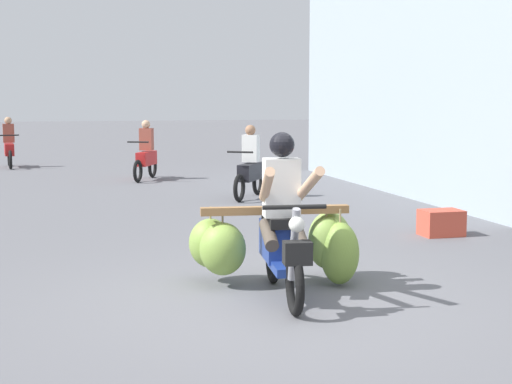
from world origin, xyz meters
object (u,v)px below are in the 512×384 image
motorbike_distant_ahead_left (250,168)px  produce_crate (441,223)px  motorbike_distant_far_ahead (9,147)px  motorbike_main_loaded (282,239)px  motorbike_distant_ahead_right (146,156)px

motorbike_distant_ahead_left → produce_crate: (1.57, -4.59, -0.39)m
produce_crate → motorbike_distant_far_ahead: bearing=117.0°
produce_crate → motorbike_main_loaded: bearing=-143.5°
motorbike_distant_ahead_left → motorbike_distant_far_ahead: 9.34m
motorbike_distant_far_ahead → produce_crate: size_ratio=2.89×
produce_crate → motorbike_distant_ahead_right: bearing=110.4°
produce_crate → motorbike_distant_ahead_left: bearing=108.8°
motorbike_distant_ahead_right → motorbike_main_loaded: bearing=-89.3°
motorbike_main_loaded → motorbike_distant_ahead_right: motorbike_main_loaded is taller
motorbike_distant_far_ahead → produce_crate: (6.41, -12.57, -0.39)m
motorbike_distant_ahead_right → produce_crate: bearing=-69.6°
motorbike_main_loaded → motorbike_distant_far_ahead: motorbike_main_loaded is taller
motorbike_main_loaded → motorbike_distant_far_ahead: (-3.43, 14.78, 0.07)m
motorbike_distant_ahead_left → produce_crate: size_ratio=2.51×
motorbike_distant_ahead_right → motorbike_distant_far_ahead: size_ratio=0.93×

